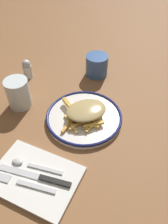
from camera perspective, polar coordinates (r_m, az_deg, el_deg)
name	(u,v)px	position (r m, az deg, el deg)	size (l,w,h in m)	color
ground_plane	(84,119)	(0.79, 0.00, -1.78)	(2.60, 2.60, 0.00)	brown
plate	(84,117)	(0.78, 0.00, -1.26)	(0.26, 0.26, 0.02)	silver
fries_heap	(85,112)	(0.76, 0.33, -0.05)	(0.19, 0.19, 0.04)	gold
napkin	(35,177)	(0.67, -12.15, -15.61)	(0.17, 0.24, 0.01)	silver
fork	(24,183)	(0.65, -14.63, -16.80)	(0.04, 0.18, 0.00)	silver
knife	(41,177)	(0.65, -10.72, -15.68)	(0.04, 0.21, 0.01)	black
spoon	(28,164)	(0.68, -13.71, -12.51)	(0.04, 0.15, 0.01)	silver
water_glass	(18,93)	(0.84, -16.02, 4.47)	(0.08, 0.08, 0.11)	silver
coffee_mug	(97,65)	(0.97, 3.22, 11.55)	(0.12, 0.09, 0.09)	#395D9B
salt_shaker	(27,69)	(0.98, -13.93, 10.43)	(0.04, 0.04, 0.08)	silver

